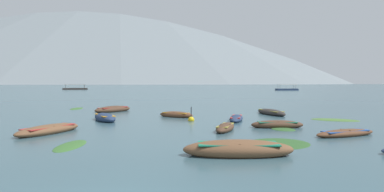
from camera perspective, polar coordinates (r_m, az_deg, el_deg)
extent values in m
plane|color=#385660|center=(1506.87, -1.61, 2.21)|extent=(6000.00, 6000.00, 0.00)
cone|color=slate|center=(1968.84, -26.31, 8.87)|extent=(1718.25, 1718.25, 471.60)
cone|color=slate|center=(1727.81, -12.80, 11.44)|extent=(2224.70, 2224.70, 557.01)
ellipsoid|color=brown|center=(27.37, -2.88, -3.40)|extent=(3.34, 2.59, 0.61)
cube|color=orange|center=(27.35, -2.88, -3.03)|extent=(2.40, 1.86, 0.05)
cube|color=brown|center=(27.35, -2.88, -2.92)|extent=(0.45, 0.68, 0.04)
ellipsoid|color=#2D2826|center=(30.39, 13.97, -2.89)|extent=(2.32, 4.76, 0.63)
cube|color=olive|center=(30.37, 13.98, -2.53)|extent=(1.67, 3.43, 0.05)
cube|color=#2D2826|center=(30.37, 13.98, -2.44)|extent=(0.86, 0.28, 0.04)
ellipsoid|color=#4C3323|center=(33.40, -13.97, -2.36)|extent=(3.82, 4.35, 0.74)
cube|color=#B22D28|center=(33.38, -13.98, -1.99)|extent=(2.75, 3.13, 0.05)
cube|color=#4C3323|center=(33.38, -13.98, -1.90)|extent=(0.82, 0.66, 0.04)
ellipsoid|color=brown|center=(19.58, 25.79, -6.05)|extent=(4.12, 2.33, 0.46)
cube|color=#28519E|center=(19.57, 25.79, -5.65)|extent=(2.96, 1.68, 0.05)
cube|color=brown|center=(19.56, 25.80, -5.50)|extent=(0.31, 0.67, 0.04)
ellipsoid|color=brown|center=(13.11, 8.28, -9.47)|extent=(4.50, 1.58, 0.79)
cube|color=#197A56|center=(13.06, 8.28, -8.45)|extent=(3.24, 1.14, 0.05)
cube|color=brown|center=(13.05, 8.28, -8.24)|extent=(0.11, 0.98, 0.04)
ellipsoid|color=navy|center=(25.66, -15.35, -3.79)|extent=(2.95, 4.02, 0.72)
cube|color=orange|center=(25.64, -15.35, -3.31)|extent=(2.12, 2.89, 0.05)
cube|color=navy|center=(25.63, -15.35, -3.19)|extent=(0.79, 0.48, 0.04)
ellipsoid|color=brown|center=(20.40, -24.28, -5.56)|extent=(3.12, 4.59, 0.63)
cube|color=#B22D28|center=(20.37, -24.29, -5.03)|extent=(2.25, 3.30, 0.05)
cube|color=brown|center=(20.37, -24.29, -4.89)|extent=(0.87, 0.47, 0.04)
ellipsoid|color=#4C3323|center=(19.76, 5.98, -5.68)|extent=(1.95, 3.39, 0.54)
cube|color=olive|center=(19.74, 5.99, -5.21)|extent=(1.40, 2.44, 0.05)
cube|color=#4C3323|center=(19.74, 5.99, -5.07)|extent=(0.62, 0.28, 0.04)
ellipsoid|color=navy|center=(25.08, 7.93, -4.01)|extent=(1.86, 3.97, 0.51)
cube|color=#B22D28|center=(25.06, 7.93, -3.66)|extent=(1.34, 2.86, 0.05)
cube|color=navy|center=(25.06, 7.93, -3.55)|extent=(0.67, 0.24, 0.04)
ellipsoid|color=#4C3323|center=(21.63, 15.01, -5.01)|extent=(3.45, 1.11, 0.60)
cube|color=#197A56|center=(21.61, 15.02, -4.54)|extent=(2.48, 0.80, 0.05)
cube|color=#4C3323|center=(21.61, 15.02, -4.40)|extent=(0.09, 0.73, 0.04)
cube|color=navy|center=(133.10, 16.62, 1.09)|extent=(9.11, 3.81, 0.90)
cylinder|color=#4C4742|center=(135.48, 17.72, 1.57)|extent=(0.10, 0.10, 1.80)
cylinder|color=#4C4742|center=(133.69, 18.11, 1.56)|extent=(0.10, 0.10, 1.80)
cylinder|color=#4C4742|center=(132.58, 15.13, 1.58)|extent=(0.10, 0.10, 1.80)
cylinder|color=#4C4742|center=(130.74, 15.49, 1.57)|extent=(0.10, 0.10, 1.80)
cube|color=beige|center=(133.08, 16.63, 1.96)|extent=(7.65, 3.20, 0.12)
cube|color=#2D2826|center=(151.24, -20.22, 1.18)|extent=(11.24, 7.50, 0.90)
cylinder|color=#4C4742|center=(149.60, -21.73, 1.57)|extent=(0.10, 0.10, 1.80)
cylinder|color=#4C4742|center=(152.81, -21.72, 1.59)|extent=(0.10, 0.10, 1.80)
cylinder|color=#4C4742|center=(149.74, -18.70, 1.62)|extent=(0.10, 0.10, 1.80)
cylinder|color=#4C4742|center=(152.96, -18.75, 1.63)|extent=(0.10, 0.10, 1.80)
cube|color=#9E998E|center=(151.22, -20.23, 1.94)|extent=(9.44, 6.30, 0.12)
sphere|color=yellow|center=(24.50, -0.15, -4.27)|extent=(0.48, 0.48, 0.48)
cylinder|color=black|center=(24.45, -0.15, -3.12)|extent=(0.06, 0.06, 0.99)
ellipsoid|color=#2D5628|center=(15.98, 15.09, -8.25)|extent=(4.17, 3.99, 0.14)
ellipsoid|color=#2D5628|center=(20.90, 16.02, -5.77)|extent=(1.79, 2.01, 0.14)
ellipsoid|color=#477033|center=(27.55, 24.23, -3.95)|extent=(4.01, 3.19, 0.14)
ellipsoid|color=#38662D|center=(38.46, -19.96, -2.16)|extent=(1.43, 3.41, 0.14)
ellipsoid|color=#38662D|center=(15.97, -20.93, -8.33)|extent=(1.19, 2.99, 0.14)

